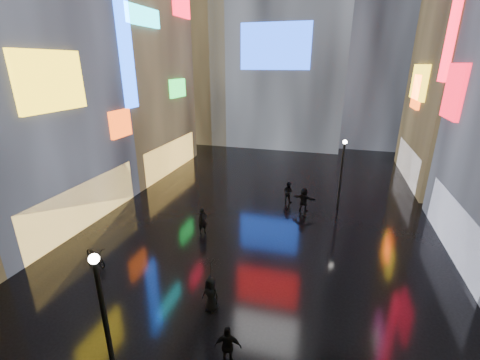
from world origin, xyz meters
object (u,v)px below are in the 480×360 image
at_px(pedestrian_3, 228,346).
at_px(bicycle, 95,255).
at_px(lamp_near, 105,319).
at_px(lamp_far, 342,171).

bearing_deg(pedestrian_3, bicycle, -34.18).
relative_size(pedestrian_3, bicycle, 0.87).
distance_m(lamp_near, pedestrian_3, 4.33).
height_order(lamp_far, bicycle, lamp_far).
relative_size(lamp_near, lamp_far, 1.00).
height_order(lamp_near, pedestrian_3, lamp_near).
bearing_deg(pedestrian_3, lamp_near, 20.44).
distance_m(lamp_far, pedestrian_3, 15.46).
relative_size(lamp_near, pedestrian_3, 3.17).
distance_m(lamp_near, lamp_far, 18.18).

